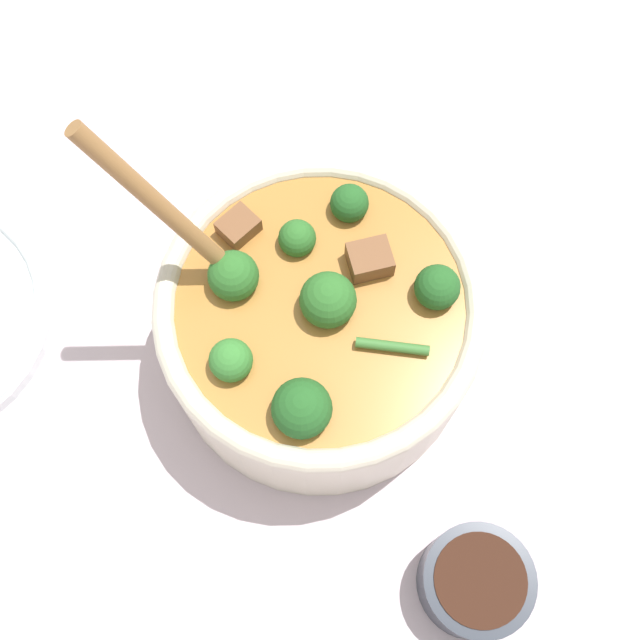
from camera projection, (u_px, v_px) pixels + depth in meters
The scene contains 3 objects.
ground_plane at pixel (320, 349), 0.63m from camera, with size 4.00×4.00×0.00m, color silver.
stew_bowl at pixel (319, 323), 0.58m from camera, with size 0.23×0.26×0.23m.
condiment_bowl at pixel (476, 581), 0.55m from camera, with size 0.08×0.08×0.04m.
Camera 1 is at (0.19, 0.05, 0.60)m, focal length 45.00 mm.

